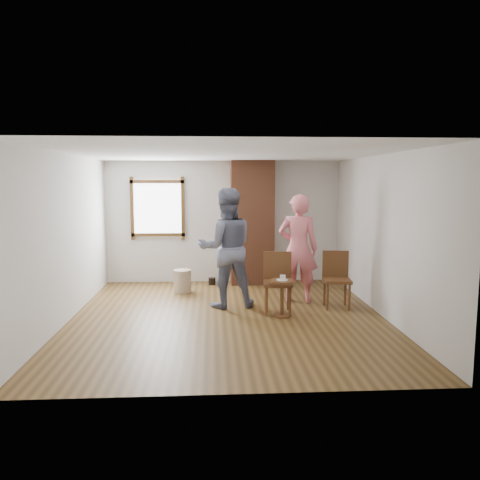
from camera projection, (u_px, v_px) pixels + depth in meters
name	position (u px, v px, depth m)	size (l,w,h in m)	color
ground	(228.00, 317.00, 7.53)	(5.50, 5.50, 0.00)	brown
room_shell	(223.00, 203.00, 7.90)	(5.04, 5.52, 2.62)	silver
brick_chimney	(252.00, 223.00, 9.88)	(0.90, 0.50, 2.60)	brown
stoneware_crock	(182.00, 281.00, 9.20)	(0.34, 0.34, 0.44)	#C6AE8F
dark_pot	(212.00, 281.00, 9.88)	(0.15, 0.15, 0.15)	black
dining_chair_left	(278.00, 279.00, 7.78)	(0.50, 0.50, 1.00)	#5B311B
dining_chair_right	(336.00, 276.00, 8.09)	(0.49, 0.49, 0.97)	#5B311B
side_table	(282.00, 292.00, 7.51)	(0.40, 0.40, 0.60)	#5B311B
cake_plate	(282.00, 280.00, 7.49)	(0.18, 0.18, 0.01)	white
cake_slice	(283.00, 278.00, 7.48)	(0.08, 0.07, 0.06)	white
man	(226.00, 248.00, 8.06)	(1.00, 0.78, 2.06)	#15183A
person_pink	(298.00, 248.00, 8.41)	(0.71, 0.47, 1.94)	#EC7681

